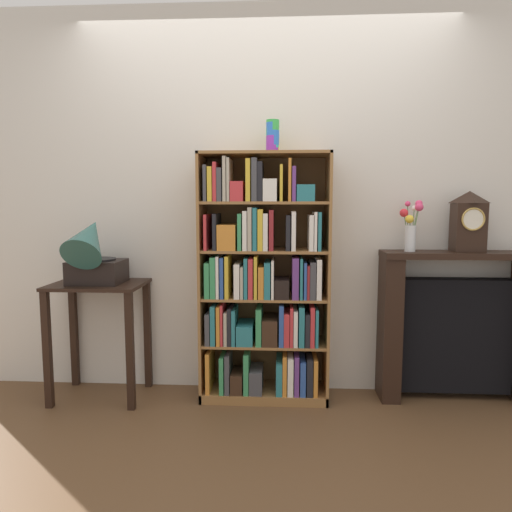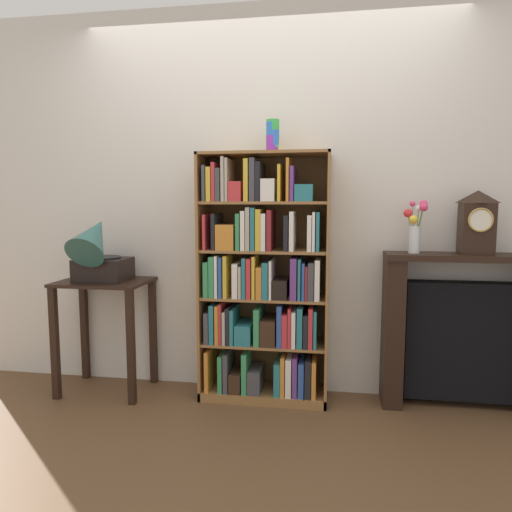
# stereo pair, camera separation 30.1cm
# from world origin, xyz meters

# --- Properties ---
(ground_plane) EXTENTS (7.72, 6.40, 0.02)m
(ground_plane) POSITION_xyz_m (0.00, 0.00, -0.01)
(ground_plane) COLOR brown
(wall_back) EXTENTS (4.72, 0.08, 2.60)m
(wall_back) POSITION_xyz_m (0.08, 0.29, 1.30)
(wall_back) COLOR silver
(wall_back) RESTS_ON ground
(bookshelf) EXTENTS (0.83, 0.32, 1.61)m
(bookshelf) POSITION_xyz_m (-0.01, 0.08, 0.75)
(bookshelf) COLOR olive
(bookshelf) RESTS_ON ground
(cup_stack) EXTENTS (0.08, 0.09, 0.21)m
(cup_stack) POSITION_xyz_m (0.05, 0.10, 1.72)
(cup_stack) COLOR yellow
(cup_stack) RESTS_ON bookshelf
(side_table_left) EXTENTS (0.60, 0.44, 0.77)m
(side_table_left) POSITION_xyz_m (-1.09, 0.03, 0.57)
(side_table_left) COLOR black
(side_table_left) RESTS_ON ground
(gramophone) EXTENTS (0.33, 0.46, 0.50)m
(gramophone) POSITION_xyz_m (-1.09, -0.04, 0.98)
(gramophone) COLOR black
(gramophone) RESTS_ON side_table_left
(fireplace_mantel) EXTENTS (0.99, 0.26, 0.98)m
(fireplace_mantel) POSITION_xyz_m (1.26, 0.14, 0.49)
(fireplace_mantel) COLOR black
(fireplace_mantel) RESTS_ON ground
(mantel_clock) EXTENTS (0.19, 0.15, 0.39)m
(mantel_clock) POSITION_xyz_m (1.30, 0.12, 1.18)
(mantel_clock) COLOR black
(mantel_clock) RESTS_ON fireplace_mantel
(flower_vase) EXTENTS (0.14, 0.12, 0.33)m
(flower_vase) POSITION_xyz_m (0.94, 0.12, 1.15)
(flower_vase) COLOR silver
(flower_vase) RESTS_ON fireplace_mantel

